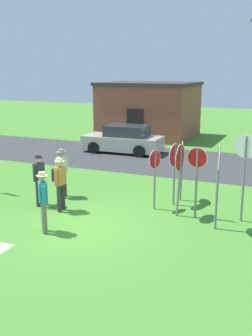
# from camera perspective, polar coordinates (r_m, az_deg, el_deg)

# --- Properties ---
(ground_plane) EXTENTS (80.00, 80.00, 0.00)m
(ground_plane) POSITION_cam_1_polar(r_m,az_deg,el_deg) (11.81, -7.20, -8.50)
(ground_plane) COLOR #47842D
(street_asphalt) EXTENTS (60.00, 6.40, 0.01)m
(street_asphalt) POSITION_cam_1_polar(r_m,az_deg,el_deg) (20.35, 6.71, 0.97)
(street_asphalt) COLOR #38383A
(street_asphalt) RESTS_ON ground
(building_background) EXTENTS (6.06, 5.28, 3.65)m
(building_background) POSITION_cam_1_polar(r_m,az_deg,el_deg) (27.59, 3.30, 8.20)
(building_background) COLOR brown
(building_background) RESTS_ON ground
(parked_car_on_street) EXTENTS (4.33, 2.08, 1.51)m
(parked_car_on_street) POSITION_cam_1_polar(r_m,az_deg,el_deg) (22.29, -0.33, 3.97)
(parked_car_on_street) COLOR #B7B2A3
(parked_car_on_street) RESTS_ON ground
(stop_sign_rear_left) EXTENTS (0.26, 0.76, 2.10)m
(stop_sign_rear_left) POSITION_cam_1_polar(r_m,az_deg,el_deg) (13.96, 7.88, 1.11)
(stop_sign_rear_left) COLOR slate
(stop_sign_rear_left) RESTS_ON ground
(stop_sign_far_back) EXTENTS (0.19, 0.61, 1.98)m
(stop_sign_far_back) POSITION_cam_1_polar(r_m,az_deg,el_deg) (12.98, 4.08, -0.26)
(stop_sign_far_back) COLOR slate
(stop_sign_far_back) RESTS_ON ground
(stop_sign_leaning_left) EXTENTS (0.18, 0.68, 2.45)m
(stop_sign_leaning_left) POSITION_cam_1_polar(r_m,az_deg,el_deg) (11.50, 12.84, -0.68)
(stop_sign_leaning_left) COLOR slate
(stop_sign_leaning_left) RESTS_ON ground
(stop_sign_nearest) EXTENTS (0.69, 0.15, 2.64)m
(stop_sign_nearest) POSITION_cam_1_polar(r_m,az_deg,el_deg) (12.27, 16.39, 0.63)
(stop_sign_nearest) COLOR slate
(stop_sign_nearest) RESTS_ON ground
(stop_sign_rear_right) EXTENTS (0.16, 0.78, 2.10)m
(stop_sign_rear_right) POSITION_cam_1_polar(r_m,az_deg,el_deg) (13.43, 6.85, 0.66)
(stop_sign_rear_right) COLOR slate
(stop_sign_rear_right) RESTS_ON ground
(stop_sign_center_cluster) EXTENTS (0.15, 0.85, 2.28)m
(stop_sign_center_cluster) POSITION_cam_1_polar(r_m,az_deg,el_deg) (12.36, 7.55, 0.16)
(stop_sign_center_cluster) COLOR slate
(stop_sign_center_cluster) RESTS_ON ground
(stop_sign_low_front) EXTENTS (0.63, 0.09, 2.20)m
(stop_sign_low_front) POSITION_cam_1_polar(r_m,az_deg,el_deg) (12.33, 9.94, -0.47)
(stop_sign_low_front) COLOR slate
(stop_sign_low_front) RESTS_ON ground
(person_in_teal) EXTENTS (0.40, 0.57, 1.74)m
(person_in_teal) POSITION_cam_1_polar(r_m,az_deg,el_deg) (13.03, -9.31, -1.76)
(person_in_teal) COLOR #2D2D33
(person_in_teal) RESTS_ON ground
(person_in_blue) EXTENTS (0.32, 0.57, 1.74)m
(person_in_blue) POSITION_cam_1_polar(r_m,az_deg,el_deg) (13.68, -12.13, -1.26)
(person_in_blue) COLOR #2D2D33
(person_in_blue) RESTS_ON ground
(person_holding_notes) EXTENTS (0.40, 0.46, 1.74)m
(person_holding_notes) POSITION_cam_1_polar(r_m,az_deg,el_deg) (11.39, -11.58, -4.25)
(person_holding_notes) COLOR #7A6B56
(person_holding_notes) RESTS_ON ground
(person_near_signs) EXTENTS (0.31, 0.56, 1.74)m
(person_near_signs) POSITION_cam_1_polar(r_m,az_deg,el_deg) (14.48, -9.03, -0.30)
(person_near_signs) COLOR #2D2D33
(person_near_signs) RESTS_ON ground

